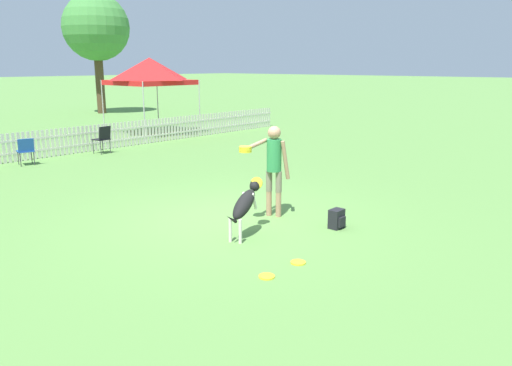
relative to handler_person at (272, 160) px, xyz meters
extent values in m
plane|color=#5B8C42|center=(-0.63, 0.52, -1.12)|extent=(240.00, 240.00, 0.00)
cylinder|color=tan|center=(0.08, -0.09, -0.87)|extent=(0.11, 0.11, 0.49)
cylinder|color=#7A705B|center=(0.08, -0.09, -0.42)|extent=(0.12, 0.12, 0.40)
cylinder|color=tan|center=(0.02, 0.10, -0.87)|extent=(0.11, 0.11, 0.49)
cylinder|color=#7A705B|center=(0.02, 0.10, -0.42)|extent=(0.12, 0.12, 0.40)
cylinder|color=#2D8447|center=(0.05, 0.00, 0.09)|extent=(0.35, 0.35, 0.62)
sphere|color=tan|center=(0.05, 0.00, 0.52)|extent=(0.25, 0.25, 0.25)
cylinder|color=tan|center=(0.17, -0.18, 0.00)|extent=(0.22, 0.13, 0.75)
cylinder|color=tan|center=(-0.36, 0.10, 0.33)|extent=(0.75, 0.21, 0.14)
cylinder|color=yellow|center=(-0.73, 0.03, 0.26)|extent=(0.23, 0.23, 0.02)
cylinder|color=yellow|center=(-0.73, 0.03, 0.28)|extent=(0.23, 0.23, 0.02)
cylinder|color=yellow|center=(-0.73, 0.03, 0.31)|extent=(0.23, 0.23, 0.02)
cylinder|color=yellow|center=(-0.73, 0.03, 0.34)|extent=(0.23, 0.23, 0.02)
ellipsoid|color=black|center=(-1.21, -0.38, -0.54)|extent=(0.82, 0.48, 0.54)
ellipsoid|color=silver|center=(-1.21, -0.38, -0.58)|extent=(0.43, 0.26, 0.27)
sphere|color=black|center=(-0.80, -0.25, -0.32)|extent=(0.18, 0.18, 0.18)
cone|color=black|center=(-0.72, -0.23, -0.29)|extent=(0.18, 0.14, 0.14)
cylinder|color=yellow|center=(-0.72, -0.23, -0.29)|extent=(0.18, 0.25, 0.22)
cone|color=black|center=(-0.84, -0.21, -0.25)|extent=(0.05, 0.05, 0.08)
cone|color=black|center=(-0.81, -0.31, -0.25)|extent=(0.05, 0.05, 0.08)
cylinder|color=silver|center=(-1.55, -0.38, -0.91)|extent=(0.06, 0.06, 0.41)
cylinder|color=silver|center=(-1.50, -0.56, -0.91)|extent=(0.06, 0.06, 0.41)
cylinder|color=silver|center=(-1.01, -0.23, -0.54)|extent=(0.19, 0.11, 0.32)
cylinder|color=silver|center=(-0.96, -0.39, -0.54)|extent=(0.19, 0.11, 0.32)
cone|color=black|center=(-1.66, -0.51, -0.66)|extent=(0.35, 0.16, 0.24)
cylinder|color=yellow|center=(-1.55, -1.79, -1.10)|extent=(0.23, 0.23, 0.02)
cylinder|color=yellow|center=(-2.24, -1.76, -1.10)|extent=(0.23, 0.23, 0.02)
cube|color=black|center=(0.23, -1.32, -0.94)|extent=(0.27, 0.20, 0.35)
cube|color=black|center=(0.23, -1.44, -0.98)|extent=(0.19, 0.04, 0.18)
cube|color=beige|center=(-0.63, 9.40, -0.85)|extent=(23.68, 0.04, 0.06)
cube|color=beige|center=(-0.63, 9.40, -0.47)|extent=(23.68, 0.04, 0.06)
cube|color=beige|center=(-1.16, 9.40, -0.67)|extent=(0.09, 0.02, 0.89)
cube|color=beige|center=(-1.01, 9.40, -0.67)|extent=(0.09, 0.02, 0.89)
cube|color=beige|center=(-0.85, 9.40, -0.67)|extent=(0.09, 0.02, 0.89)
cube|color=beige|center=(-0.70, 9.40, -0.67)|extent=(0.09, 0.02, 0.89)
cube|color=beige|center=(-0.55, 9.40, -0.67)|extent=(0.09, 0.02, 0.89)
cube|color=beige|center=(-0.40, 9.40, -0.67)|extent=(0.09, 0.02, 0.89)
cube|color=beige|center=(-0.25, 9.40, -0.67)|extent=(0.09, 0.02, 0.89)
cube|color=beige|center=(-0.09, 9.40, -0.67)|extent=(0.09, 0.02, 0.89)
cube|color=beige|center=(0.06, 9.40, -0.67)|extent=(0.09, 0.02, 0.89)
cube|color=beige|center=(0.21, 9.40, -0.67)|extent=(0.09, 0.02, 0.89)
cube|color=beige|center=(0.36, 9.40, -0.67)|extent=(0.09, 0.02, 0.89)
cube|color=beige|center=(0.51, 9.40, -0.67)|extent=(0.09, 0.02, 0.89)
cube|color=beige|center=(0.66, 9.40, -0.67)|extent=(0.09, 0.02, 0.89)
cube|color=beige|center=(0.82, 9.40, -0.67)|extent=(0.09, 0.02, 0.89)
cube|color=beige|center=(0.97, 9.40, -0.67)|extent=(0.09, 0.02, 0.89)
cube|color=beige|center=(1.12, 9.40, -0.67)|extent=(0.09, 0.02, 0.89)
cube|color=beige|center=(1.27, 9.40, -0.67)|extent=(0.09, 0.02, 0.89)
cube|color=beige|center=(1.42, 9.40, -0.67)|extent=(0.09, 0.02, 0.89)
cube|color=beige|center=(1.58, 9.40, -0.67)|extent=(0.09, 0.02, 0.89)
cube|color=beige|center=(1.73, 9.40, -0.67)|extent=(0.09, 0.02, 0.89)
cube|color=beige|center=(1.88, 9.40, -0.67)|extent=(0.09, 0.02, 0.89)
cube|color=beige|center=(2.03, 9.40, -0.67)|extent=(0.09, 0.02, 0.89)
cube|color=beige|center=(2.18, 9.40, -0.67)|extent=(0.09, 0.02, 0.89)
cube|color=beige|center=(2.33, 9.40, -0.67)|extent=(0.09, 0.02, 0.89)
cube|color=beige|center=(2.49, 9.40, -0.67)|extent=(0.09, 0.02, 0.89)
cube|color=beige|center=(2.64, 9.40, -0.67)|extent=(0.09, 0.02, 0.89)
cube|color=beige|center=(2.79, 9.40, -0.67)|extent=(0.09, 0.02, 0.89)
cube|color=beige|center=(2.94, 9.40, -0.67)|extent=(0.09, 0.02, 0.89)
cube|color=beige|center=(3.09, 9.40, -0.67)|extent=(0.09, 0.02, 0.89)
cube|color=beige|center=(3.24, 9.40, -0.67)|extent=(0.09, 0.02, 0.89)
cube|color=beige|center=(3.40, 9.40, -0.67)|extent=(0.09, 0.02, 0.89)
cube|color=beige|center=(3.55, 9.40, -0.67)|extent=(0.09, 0.02, 0.89)
cube|color=beige|center=(3.70, 9.40, -0.67)|extent=(0.09, 0.02, 0.89)
cube|color=beige|center=(3.85, 9.40, -0.67)|extent=(0.09, 0.02, 0.89)
cube|color=beige|center=(4.00, 9.40, -0.67)|extent=(0.09, 0.02, 0.89)
cube|color=beige|center=(4.16, 9.40, -0.67)|extent=(0.09, 0.02, 0.89)
cube|color=beige|center=(4.31, 9.40, -0.67)|extent=(0.09, 0.02, 0.89)
cube|color=beige|center=(4.46, 9.40, -0.67)|extent=(0.09, 0.02, 0.89)
cube|color=beige|center=(4.61, 9.40, -0.67)|extent=(0.09, 0.02, 0.89)
cube|color=beige|center=(4.76, 9.40, -0.67)|extent=(0.09, 0.02, 0.89)
cube|color=beige|center=(4.91, 9.40, -0.67)|extent=(0.09, 0.02, 0.89)
cube|color=beige|center=(5.07, 9.40, -0.67)|extent=(0.09, 0.02, 0.89)
cube|color=beige|center=(5.22, 9.40, -0.67)|extent=(0.09, 0.02, 0.89)
cube|color=beige|center=(5.37, 9.40, -0.67)|extent=(0.09, 0.02, 0.89)
cube|color=beige|center=(5.52, 9.40, -0.67)|extent=(0.09, 0.02, 0.89)
cube|color=beige|center=(5.67, 9.40, -0.67)|extent=(0.09, 0.02, 0.89)
cube|color=beige|center=(5.82, 9.40, -0.67)|extent=(0.09, 0.02, 0.89)
cube|color=beige|center=(5.98, 9.40, -0.67)|extent=(0.09, 0.02, 0.89)
cube|color=beige|center=(6.13, 9.40, -0.67)|extent=(0.09, 0.02, 0.89)
cube|color=beige|center=(6.28, 9.40, -0.67)|extent=(0.09, 0.02, 0.89)
cube|color=beige|center=(6.43, 9.40, -0.67)|extent=(0.09, 0.02, 0.89)
cube|color=beige|center=(6.58, 9.40, -0.67)|extent=(0.09, 0.02, 0.89)
cube|color=beige|center=(6.74, 9.40, -0.67)|extent=(0.09, 0.02, 0.89)
cube|color=beige|center=(6.89, 9.40, -0.67)|extent=(0.09, 0.02, 0.89)
cube|color=beige|center=(7.04, 9.40, -0.67)|extent=(0.09, 0.02, 0.89)
cube|color=beige|center=(7.19, 9.40, -0.67)|extent=(0.09, 0.02, 0.89)
cube|color=beige|center=(7.34, 9.40, -0.67)|extent=(0.09, 0.02, 0.89)
cube|color=beige|center=(7.49, 9.40, -0.67)|extent=(0.09, 0.02, 0.89)
cube|color=beige|center=(7.65, 9.40, -0.67)|extent=(0.09, 0.02, 0.89)
cube|color=beige|center=(7.80, 9.40, -0.67)|extent=(0.09, 0.02, 0.89)
cube|color=beige|center=(7.95, 9.40, -0.67)|extent=(0.09, 0.02, 0.89)
cube|color=beige|center=(8.10, 9.40, -0.67)|extent=(0.09, 0.02, 0.89)
cube|color=beige|center=(8.25, 9.40, -0.67)|extent=(0.09, 0.02, 0.89)
cube|color=beige|center=(8.40, 9.40, -0.67)|extent=(0.09, 0.02, 0.89)
cube|color=beige|center=(8.56, 9.40, -0.67)|extent=(0.09, 0.02, 0.89)
cube|color=beige|center=(8.71, 9.40, -0.67)|extent=(0.09, 0.02, 0.89)
cube|color=beige|center=(8.86, 9.40, -0.67)|extent=(0.09, 0.02, 0.89)
cube|color=beige|center=(9.01, 9.40, -0.67)|extent=(0.09, 0.02, 0.89)
cube|color=beige|center=(9.16, 9.40, -0.67)|extent=(0.09, 0.02, 0.89)
cube|color=beige|center=(9.32, 9.40, -0.67)|extent=(0.09, 0.02, 0.89)
cube|color=beige|center=(9.47, 9.40, -0.67)|extent=(0.09, 0.02, 0.89)
cube|color=beige|center=(9.62, 9.40, -0.67)|extent=(0.09, 0.02, 0.89)
cube|color=beige|center=(9.77, 9.40, -0.67)|extent=(0.09, 0.02, 0.89)
cube|color=beige|center=(9.92, 9.40, -0.67)|extent=(0.09, 0.02, 0.89)
cube|color=beige|center=(10.07, 9.40, -0.67)|extent=(0.09, 0.02, 0.89)
cube|color=beige|center=(10.23, 9.40, -0.67)|extent=(0.09, 0.02, 0.89)
cube|color=beige|center=(10.38, 9.40, -0.67)|extent=(0.09, 0.02, 0.89)
cube|color=beige|center=(10.53, 9.40, -0.67)|extent=(0.09, 0.02, 0.89)
cube|color=beige|center=(10.68, 9.40, -0.67)|extent=(0.09, 0.02, 0.89)
cube|color=beige|center=(10.83, 9.40, -0.67)|extent=(0.09, 0.02, 0.89)
cube|color=beige|center=(10.98, 9.40, -0.67)|extent=(0.09, 0.02, 0.89)
cube|color=beige|center=(11.14, 9.40, -0.67)|extent=(0.09, 0.02, 0.89)
cylinder|color=#333338|center=(-0.60, 8.84, -0.91)|extent=(0.02, 0.02, 0.41)
cylinder|color=#333338|center=(-0.96, 8.93, -0.91)|extent=(0.02, 0.02, 0.41)
cylinder|color=#333338|center=(-0.69, 8.48, -0.91)|extent=(0.02, 0.02, 0.41)
cylinder|color=#333338|center=(-1.05, 8.57, -0.91)|extent=(0.02, 0.02, 0.41)
cube|color=#1E4799|center=(-0.83, 8.71, -0.70)|extent=(0.53, 0.53, 0.03)
cube|color=#1E4799|center=(-0.88, 8.52, -0.51)|extent=(0.44, 0.19, 0.39)
cylinder|color=#333338|center=(1.89, 9.00, -0.88)|extent=(0.02, 0.02, 0.47)
cylinder|color=#333338|center=(1.51, 8.95, -0.88)|extent=(0.02, 0.02, 0.47)
cylinder|color=#333338|center=(1.94, 8.62, -0.88)|extent=(0.02, 0.02, 0.47)
cylinder|color=#333338|center=(1.56, 8.57, -0.88)|extent=(0.02, 0.02, 0.47)
cube|color=black|center=(1.73, 8.78, -0.65)|extent=(0.50, 0.50, 0.03)
cube|color=black|center=(1.75, 8.58, -0.42)|extent=(0.46, 0.15, 0.45)
cylinder|color=#B2B2B2|center=(4.32, 9.92, 0.02)|extent=(0.04, 0.04, 2.27)
cylinder|color=#B2B2B2|center=(7.16, 9.92, 0.02)|extent=(0.04, 0.04, 2.27)
cylinder|color=#B2B2B2|center=(4.32, 12.75, 0.02)|extent=(0.04, 0.04, 2.27)
cylinder|color=#B2B2B2|center=(7.16, 12.75, 0.02)|extent=(0.04, 0.04, 2.27)
cube|color=red|center=(5.74, 11.34, 1.05)|extent=(2.84, 2.84, 0.20)
pyramid|color=red|center=(5.74, 11.34, 1.60)|extent=(2.84, 2.84, 0.90)
cylinder|color=#4C3823|center=(9.54, 21.37, 0.86)|extent=(0.51, 0.51, 3.96)
sphere|color=#42843D|center=(9.54, 21.37, 3.91)|extent=(3.88, 3.88, 3.88)
camera|label=1|loc=(-7.17, -5.91, 1.76)|focal=35.00mm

